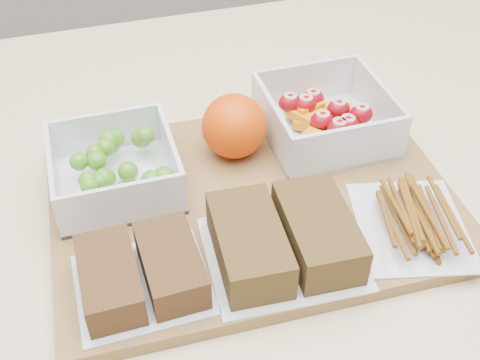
{
  "coord_description": "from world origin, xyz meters",
  "views": [
    {
      "loc": [
        -0.15,
        -0.45,
        1.36
      ],
      "look_at": [
        -0.01,
        0.01,
        0.93
      ],
      "focal_mm": 45.0,
      "sensor_mm": 36.0,
      "label": 1
    }
  ],
  "objects_px": {
    "cutting_board": "(252,201)",
    "pretzel_bag": "(413,217)",
    "grape_container": "(117,169)",
    "fruit_container": "(325,119)",
    "orange": "(234,126)",
    "sandwich_bag_left": "(141,273)",
    "sandwich_bag_center": "(284,239)"
  },
  "relations": [
    {
      "from": "orange",
      "to": "grape_container",
      "type": "bearing_deg",
      "value": -172.19
    },
    {
      "from": "fruit_container",
      "to": "orange",
      "type": "xyz_separation_m",
      "value": [
        -0.11,
        -0.0,
        0.01
      ]
    },
    {
      "from": "cutting_board",
      "to": "pretzel_bag",
      "type": "height_order",
      "value": "pretzel_bag"
    },
    {
      "from": "pretzel_bag",
      "to": "fruit_container",
      "type": "bearing_deg",
      "value": 98.82
    },
    {
      "from": "sandwich_bag_left",
      "to": "pretzel_bag",
      "type": "xyz_separation_m",
      "value": [
        0.27,
        -0.0,
        -0.0
      ]
    },
    {
      "from": "fruit_container",
      "to": "orange",
      "type": "relative_size",
      "value": 1.89
    },
    {
      "from": "grape_container",
      "to": "cutting_board",
      "type": "bearing_deg",
      "value": -23.78
    },
    {
      "from": "sandwich_bag_center",
      "to": "sandwich_bag_left",
      "type": "bearing_deg",
      "value": 179.37
    },
    {
      "from": "grape_container",
      "to": "fruit_container",
      "type": "distance_m",
      "value": 0.25
    },
    {
      "from": "fruit_container",
      "to": "sandwich_bag_center",
      "type": "xyz_separation_m",
      "value": [
        -0.11,
        -0.16,
        -0.0
      ]
    },
    {
      "from": "fruit_container",
      "to": "sandwich_bag_left",
      "type": "height_order",
      "value": "fruit_container"
    },
    {
      "from": "pretzel_bag",
      "to": "cutting_board",
      "type": "bearing_deg",
      "value": 147.32
    },
    {
      "from": "cutting_board",
      "to": "pretzel_bag",
      "type": "distance_m",
      "value": 0.17
    },
    {
      "from": "cutting_board",
      "to": "sandwich_bag_left",
      "type": "bearing_deg",
      "value": -145.71
    },
    {
      "from": "orange",
      "to": "pretzel_bag",
      "type": "bearing_deg",
      "value": -50.56
    },
    {
      "from": "cutting_board",
      "to": "sandwich_bag_center",
      "type": "xyz_separation_m",
      "value": [
        0.0,
        -0.09,
        0.03
      ]
    },
    {
      "from": "cutting_board",
      "to": "fruit_container",
      "type": "relative_size",
      "value": 3.04
    },
    {
      "from": "grape_container",
      "to": "fruit_container",
      "type": "relative_size",
      "value": 0.93
    },
    {
      "from": "grape_container",
      "to": "sandwich_bag_center",
      "type": "relative_size",
      "value": 0.84
    },
    {
      "from": "grape_container",
      "to": "orange",
      "type": "relative_size",
      "value": 1.76
    },
    {
      "from": "sandwich_bag_center",
      "to": "grape_container",
      "type": "bearing_deg",
      "value": 133.22
    },
    {
      "from": "orange",
      "to": "pretzel_bag",
      "type": "height_order",
      "value": "orange"
    },
    {
      "from": "cutting_board",
      "to": "sandwich_bag_center",
      "type": "height_order",
      "value": "sandwich_bag_center"
    },
    {
      "from": "orange",
      "to": "pretzel_bag",
      "type": "distance_m",
      "value": 0.22
    },
    {
      "from": "sandwich_bag_left",
      "to": "sandwich_bag_center",
      "type": "relative_size",
      "value": 0.8
    },
    {
      "from": "cutting_board",
      "to": "fruit_container",
      "type": "xyz_separation_m",
      "value": [
        0.11,
        0.08,
        0.03
      ]
    },
    {
      "from": "grape_container",
      "to": "fruit_container",
      "type": "height_order",
      "value": "fruit_container"
    },
    {
      "from": "sandwich_bag_center",
      "to": "orange",
      "type": "bearing_deg",
      "value": 90.24
    },
    {
      "from": "sandwich_bag_left",
      "to": "pretzel_bag",
      "type": "distance_m",
      "value": 0.27
    },
    {
      "from": "grape_container",
      "to": "sandwich_bag_center",
      "type": "xyz_separation_m",
      "value": [
        0.14,
        -0.14,
        -0.0
      ]
    },
    {
      "from": "grape_container",
      "to": "pretzel_bag",
      "type": "bearing_deg",
      "value": -28.51
    },
    {
      "from": "orange",
      "to": "sandwich_bag_left",
      "type": "relative_size",
      "value": 0.6
    }
  ]
}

